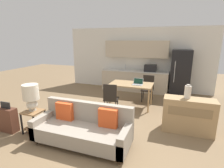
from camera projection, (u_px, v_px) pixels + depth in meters
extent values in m
plane|color=#7F6647|center=(91.00, 142.00, 3.85)|extent=(20.00, 20.00, 0.00)
cube|color=silver|center=(137.00, 59.00, 7.74)|extent=(6.40, 0.06, 2.70)
cube|color=white|center=(138.00, 53.00, 7.62)|extent=(1.06, 0.01, 1.05)
cube|color=beige|center=(134.00, 81.00, 7.65)|extent=(2.83, 0.62, 0.86)
cube|color=silver|center=(135.00, 71.00, 7.54)|extent=(2.86, 0.65, 0.04)
cube|color=#B2B5B7|center=(124.00, 70.00, 7.64)|extent=(0.48, 0.36, 0.01)
cylinder|color=#B7BABC|center=(125.00, 67.00, 7.77)|extent=(0.02, 0.02, 0.24)
cube|color=beige|center=(136.00, 49.00, 7.45)|extent=(2.69, 0.34, 0.70)
cube|color=black|center=(150.00, 68.00, 7.24)|extent=(0.48, 0.36, 0.28)
cube|color=black|center=(180.00, 73.00, 6.89)|extent=(0.74, 0.67, 1.81)
cylinder|color=silver|center=(175.00, 72.00, 6.62)|extent=(0.02, 0.02, 0.82)
cube|color=tan|center=(131.00, 84.00, 5.75)|extent=(1.39, 0.84, 0.04)
cylinder|color=tan|center=(110.00, 97.00, 5.73)|extent=(0.05, 0.05, 0.74)
cylinder|color=tan|center=(148.00, 101.00, 5.31)|extent=(0.05, 0.05, 0.74)
cylinder|color=tan|center=(116.00, 91.00, 6.38)|extent=(0.05, 0.05, 0.74)
cylinder|color=tan|center=(151.00, 94.00, 5.97)|extent=(0.05, 0.05, 0.74)
cylinder|color=#3D2D1E|center=(36.00, 142.00, 3.76)|extent=(0.05, 0.05, 0.10)
cylinder|color=#3D2D1E|center=(119.00, 161.00, 3.14)|extent=(0.05, 0.05, 0.10)
cylinder|color=#3D2D1E|center=(55.00, 128.00, 4.34)|extent=(0.05, 0.05, 0.10)
cylinder|color=#3D2D1E|center=(128.00, 142.00, 3.73)|extent=(0.05, 0.05, 0.10)
cube|color=gray|center=(82.00, 134.00, 3.69)|extent=(2.07, 0.80, 0.30)
cube|color=gray|center=(88.00, 118.00, 3.94)|extent=(2.07, 0.14, 0.75)
cube|color=gray|center=(44.00, 123.00, 3.99)|extent=(0.14, 0.80, 0.44)
cube|color=gray|center=(126.00, 139.00, 3.36)|extent=(0.14, 0.80, 0.44)
cube|color=#E05123|center=(65.00, 111.00, 3.96)|extent=(0.40, 0.12, 0.40)
cube|color=#E05123|center=(108.00, 118.00, 3.62)|extent=(0.40, 0.13, 0.40)
cube|color=olive|center=(33.00, 112.00, 4.13)|extent=(0.41, 0.41, 0.03)
cube|color=olive|center=(35.00, 127.00, 4.23)|extent=(0.37, 0.37, 0.02)
cube|color=black|center=(22.00, 124.00, 4.09)|extent=(0.03, 0.03, 0.51)
cube|color=black|center=(34.00, 127.00, 3.96)|extent=(0.03, 0.03, 0.51)
cube|color=black|center=(34.00, 118.00, 4.42)|extent=(0.03, 0.03, 0.51)
cube|color=black|center=(46.00, 120.00, 4.30)|extent=(0.03, 0.03, 0.51)
cylinder|color=silver|center=(33.00, 110.00, 4.16)|extent=(0.16, 0.16, 0.02)
sphere|color=silver|center=(32.00, 104.00, 4.13)|extent=(0.25, 0.25, 0.25)
cylinder|color=beige|center=(31.00, 92.00, 4.05)|extent=(0.36, 0.36, 0.36)
cube|color=tan|center=(188.00, 115.00, 4.17)|extent=(1.16, 0.43, 0.84)
cube|color=olive|center=(190.00, 112.00, 3.93)|extent=(0.93, 0.01, 0.20)
cylinder|color=beige|center=(188.00, 92.00, 4.09)|extent=(0.15, 0.15, 0.30)
cylinder|color=beige|center=(188.00, 85.00, 4.04)|extent=(0.08, 0.08, 0.03)
cube|color=black|center=(111.00, 99.00, 5.33)|extent=(0.48, 0.48, 0.04)
cube|color=black|center=(110.00, 93.00, 5.08)|extent=(0.40, 0.09, 0.48)
cylinder|color=black|center=(118.00, 104.00, 5.51)|extent=(0.03, 0.03, 0.41)
cylinder|color=black|center=(107.00, 103.00, 5.58)|extent=(0.03, 0.03, 0.41)
cylinder|color=black|center=(116.00, 108.00, 5.19)|extent=(0.03, 0.03, 0.41)
cylinder|color=black|center=(105.00, 107.00, 5.26)|extent=(0.03, 0.03, 0.41)
cube|color=black|center=(147.00, 90.00, 6.30)|extent=(0.43, 0.43, 0.04)
cube|color=black|center=(148.00, 82.00, 6.42)|extent=(0.40, 0.04, 0.48)
cylinder|color=black|center=(142.00, 97.00, 6.25)|extent=(0.03, 0.03, 0.41)
cylinder|color=black|center=(151.00, 98.00, 6.15)|extent=(0.03, 0.03, 0.41)
cylinder|color=black|center=(143.00, 94.00, 6.56)|extent=(0.03, 0.03, 0.41)
cylinder|color=black|center=(152.00, 95.00, 6.46)|extent=(0.03, 0.03, 0.41)
cube|color=#B7BABC|center=(137.00, 85.00, 5.59)|extent=(0.33, 0.23, 0.02)
cube|color=#B7BABC|center=(138.00, 81.00, 5.68)|extent=(0.32, 0.06, 0.20)
cube|color=#143828|center=(138.00, 81.00, 5.67)|extent=(0.29, 0.05, 0.17)
cube|color=brown|center=(8.00, 120.00, 4.23)|extent=(0.47, 0.22, 0.59)
cube|color=black|center=(5.00, 105.00, 4.14)|extent=(0.28, 0.02, 0.16)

